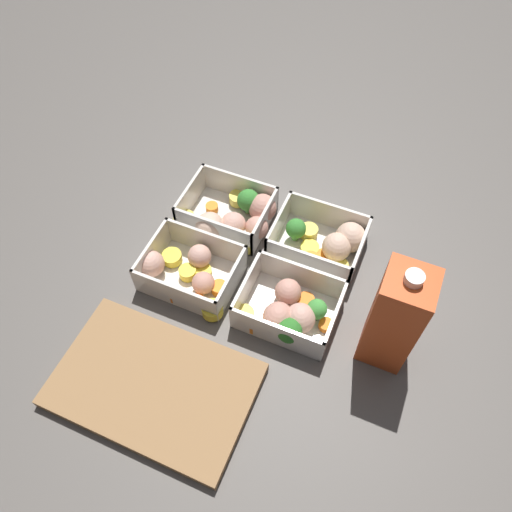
{
  "coord_description": "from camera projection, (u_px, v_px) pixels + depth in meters",
  "views": [
    {
      "loc": [
        -0.18,
        0.43,
        0.7
      ],
      "look_at": [
        0.0,
        0.0,
        0.02
      ],
      "focal_mm": 35.0,
      "sensor_mm": 36.0,
      "label": 1
    }
  ],
  "objects": [
    {
      "name": "container_far_left",
      "position": [
        289.0,
        311.0,
        0.76
      ],
      "size": [
        0.16,
        0.12,
        0.06
      ],
      "color": "silver",
      "rests_on": "ground_plane"
    },
    {
      "name": "container_near_right",
      "position": [
        235.0,
        216.0,
        0.87
      ],
      "size": [
        0.18,
        0.15,
        0.06
      ],
      "color": "silver",
      "rests_on": "ground_plane"
    },
    {
      "name": "container_near_left",
      "position": [
        327.0,
        242.0,
        0.84
      ],
      "size": [
        0.16,
        0.12,
        0.06
      ],
      "color": "silver",
      "rests_on": "ground_plane"
    },
    {
      "name": "juice_carton",
      "position": [
        395.0,
        318.0,
        0.67
      ],
      "size": [
        0.07,
        0.07,
        0.2
      ],
      "color": "#D14C1E",
      "rests_on": "ground_plane"
    },
    {
      "name": "container_far_right",
      "position": [
        188.0,
        271.0,
        0.81
      ],
      "size": [
        0.17,
        0.13,
        0.06
      ],
      "color": "silver",
      "rests_on": "ground_plane"
    },
    {
      "name": "ground_plane",
      "position": [
        256.0,
        263.0,
        0.84
      ],
      "size": [
        4.0,
        4.0,
        0.0
      ],
      "primitive_type": "plane",
      "color": "#56514C"
    },
    {
      "name": "cutting_board",
      "position": [
        154.0,
        385.0,
        0.71
      ],
      "size": [
        0.28,
        0.18,
        0.02
      ],
      "color": "olive",
      "rests_on": "ground_plane"
    }
  ]
}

